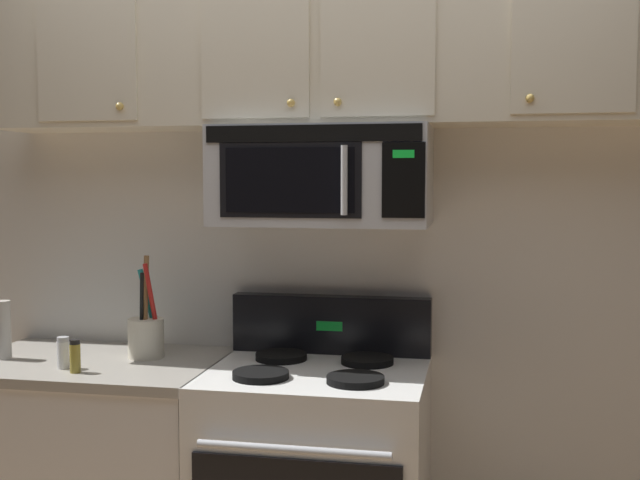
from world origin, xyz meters
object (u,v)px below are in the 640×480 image
object	(u,v)px
over_range_microwave	(323,176)
pepper_mill	(4,330)
salt_shaker	(63,353)
utensil_crock_cream	(146,333)
spice_jar	(75,356)

from	to	relation	value
over_range_microwave	pepper_mill	size ratio (longest dim) A/B	3.51
salt_shaker	pepper_mill	xyz separation A→B (m)	(-0.29, 0.09, 0.05)
utensil_crock_cream	pepper_mill	distance (m)	0.52
salt_shaker	spice_jar	bearing A→B (deg)	-33.60
over_range_microwave	salt_shaker	bearing A→B (deg)	-163.29
over_range_microwave	utensil_crock_cream	bearing A→B (deg)	-176.27
salt_shaker	spice_jar	xyz separation A→B (m)	(0.07, -0.05, 0.00)
pepper_mill	over_range_microwave	bearing A→B (deg)	8.25
utensil_crock_cream	salt_shaker	bearing A→B (deg)	-134.28
utensil_crock_cream	spice_jar	bearing A→B (deg)	-118.25
salt_shaker	spice_jar	size ratio (longest dim) A/B	0.97
salt_shaker	spice_jar	distance (m)	0.09
utensil_crock_cream	spice_jar	distance (m)	0.31
utensil_crock_cream	salt_shaker	world-z (taller)	utensil_crock_cream
salt_shaker	pepper_mill	world-z (taller)	pepper_mill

